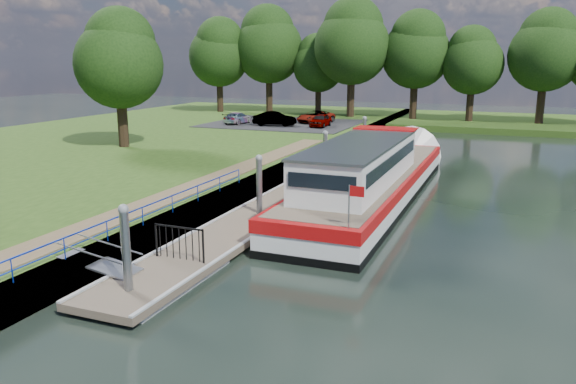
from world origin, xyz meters
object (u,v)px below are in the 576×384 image
at_px(car_a, 321,120).
at_px(car_d, 316,117).
at_px(car_b, 275,119).
at_px(pontoon, 297,195).
at_px(barge, 374,177).
at_px(car_c, 238,118).

height_order(car_a, car_d, car_a).
xyz_separation_m(car_b, car_d, (2.68, 3.96, -0.08)).
bearing_deg(pontoon, car_d, 107.21).
relative_size(car_a, car_b, 0.86).
bearing_deg(car_d, barge, -41.48).
xyz_separation_m(barge, car_c, (-18.55, 21.46, 0.29)).
xyz_separation_m(car_a, car_d, (-1.53, 2.96, -0.00)).
height_order(pontoon, car_b, car_b).
relative_size(barge, car_b, 5.31).
distance_m(pontoon, barge, 4.02).
height_order(barge, car_c, barge).
relative_size(pontoon, barge, 1.42).
xyz_separation_m(car_c, car_d, (6.72, 3.54, 0.03)).
xyz_separation_m(pontoon, car_c, (-14.95, 23.02, 1.20)).
height_order(barge, car_a, barge).
bearing_deg(pontoon, car_c, 123.00).
distance_m(barge, car_a, 24.32).
bearing_deg(car_c, barge, 134.57).
bearing_deg(car_c, car_b, 177.77).
height_order(barge, car_b, barge).
bearing_deg(car_d, car_a, -39.49).
bearing_deg(pontoon, car_a, 105.84).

